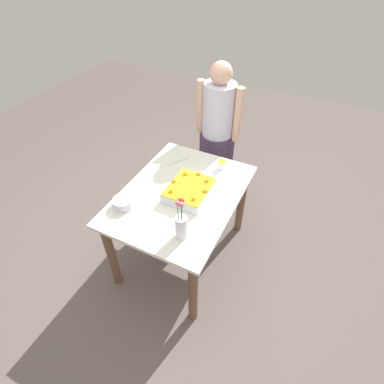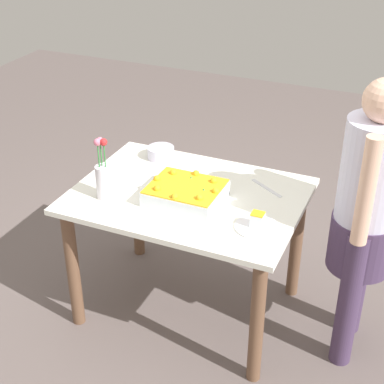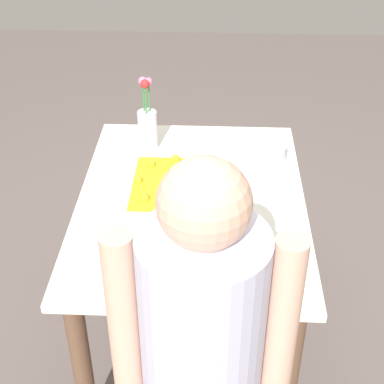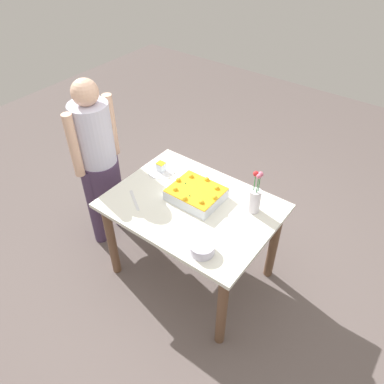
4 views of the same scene
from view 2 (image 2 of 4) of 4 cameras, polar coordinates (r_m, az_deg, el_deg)
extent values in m
plane|color=#655956|center=(3.51, -0.33, -10.99)|extent=(8.00, 8.00, 0.00)
cube|color=white|center=(3.08, -0.37, -0.37)|extent=(1.19, 0.88, 0.03)
cylinder|color=brown|center=(3.25, -11.47, -7.34)|extent=(0.07, 0.07, 0.73)
cylinder|color=brown|center=(2.88, 6.31, -12.44)|extent=(0.07, 0.07, 0.73)
cylinder|color=brown|center=(3.75, -5.33, -1.25)|extent=(0.07, 0.07, 0.73)
cylinder|color=brown|center=(3.44, 10.09, -4.80)|extent=(0.07, 0.07, 0.73)
cube|color=silver|center=(2.99, -0.62, -0.16)|extent=(0.37, 0.31, 0.08)
cube|color=yellow|center=(2.97, -0.62, 0.56)|extent=(0.36, 0.30, 0.01)
sphere|color=yellow|center=(2.91, 2.29, 0.08)|extent=(0.04, 0.04, 0.04)
sphere|color=yellow|center=(3.00, 2.11, 1.07)|extent=(0.04, 0.04, 0.04)
sphere|color=yellow|center=(3.07, 0.39, 1.80)|extent=(0.04, 0.04, 0.04)
sphere|color=yellow|center=(3.08, -1.86, 1.89)|extent=(0.04, 0.04, 0.04)
sphere|color=yellow|center=(3.02, -3.42, 1.30)|extent=(0.04, 0.04, 0.04)
sphere|color=yellow|center=(2.93, -3.41, 0.32)|extent=(0.04, 0.04, 0.04)
sphere|color=yellow|center=(2.86, -1.71, -0.48)|extent=(0.04, 0.04, 0.04)
sphere|color=yellow|center=(2.85, 0.71, -0.59)|extent=(0.04, 0.04, 0.04)
cone|color=#2D8438|center=(3.03, -0.08, 1.40)|extent=(0.02, 0.02, 0.02)
cone|color=#2D8438|center=(2.92, 1.13, 0.22)|extent=(0.02, 0.02, 0.02)
cylinder|color=white|center=(2.81, 6.32, -3.39)|extent=(0.22, 0.22, 0.01)
cube|color=white|center=(2.78, 6.36, -2.74)|extent=(0.06, 0.06, 0.07)
cube|color=yellow|center=(2.77, 6.41, -2.10)|extent=(0.06, 0.06, 0.01)
cube|color=silver|center=(3.14, 7.23, 0.39)|extent=(0.20, 0.14, 0.00)
cylinder|color=silver|center=(3.02, -8.53, 0.97)|extent=(0.08, 0.08, 0.18)
cylinder|color=#2D8438|center=(2.94, -8.48, 3.60)|extent=(0.01, 0.01, 0.14)
sphere|color=red|center=(2.92, -8.58, 4.80)|extent=(0.04, 0.04, 0.04)
cylinder|color=#2D8438|center=(2.97, -8.82, 3.78)|extent=(0.01, 0.01, 0.14)
sphere|color=pink|center=(2.94, -8.93, 4.98)|extent=(0.03, 0.03, 0.03)
cylinder|color=#2D8438|center=(2.95, -9.06, 3.59)|extent=(0.01, 0.01, 0.14)
sphere|color=pink|center=(2.92, -9.17, 4.79)|extent=(0.04, 0.04, 0.04)
cylinder|color=silver|center=(3.42, -3.04, 3.83)|extent=(0.16, 0.16, 0.07)
cylinder|color=#463452|center=(3.25, 15.80, -7.41)|extent=(0.11, 0.11, 0.78)
cylinder|color=#463452|center=(3.04, 14.97, -10.17)|extent=(0.11, 0.11, 0.78)
cylinder|color=#463452|center=(2.99, 16.09, -4.68)|extent=(0.31, 0.32, 0.28)
cylinder|color=silver|center=(2.80, 17.16, 1.76)|extent=(0.30, 0.30, 0.52)
cylinder|color=beige|center=(2.97, 17.69, 3.31)|extent=(0.08, 0.08, 0.52)
cylinder|color=beige|center=(2.63, 16.55, 0.00)|extent=(0.08, 0.08, 0.52)
camera|label=1|loc=(3.04, -39.38, 25.01)|focal=28.00mm
camera|label=3|loc=(2.64, 43.10, 17.93)|focal=55.00mm
camera|label=4|loc=(4.61, -6.99, 32.80)|focal=35.00mm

